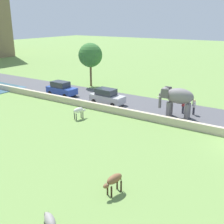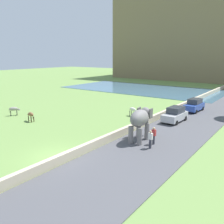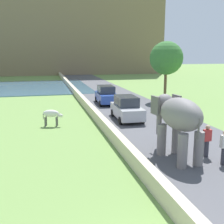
% 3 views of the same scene
% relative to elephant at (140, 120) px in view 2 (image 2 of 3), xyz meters
% --- Properties ---
extents(ground_plane, '(220.00, 220.00, 0.00)m').
position_rel_elephant_xyz_m(ground_plane, '(-3.40, -7.08, -2.04)').
color(ground_plane, '#6B8E47').
extents(road_surface, '(7.00, 120.00, 0.06)m').
position_rel_elephant_xyz_m(road_surface, '(1.60, 12.92, -2.01)').
color(road_surface, '#4C4C51').
rests_on(road_surface, ground).
extents(barrier_wall, '(0.40, 110.00, 0.73)m').
position_rel_elephant_xyz_m(barrier_wall, '(-2.20, 10.92, -1.67)').
color(barrier_wall, beige).
rests_on(barrier_wall, ground).
extents(lake, '(36.00, 18.00, 0.08)m').
position_rel_elephant_xyz_m(lake, '(-17.40, 31.26, -2.00)').
color(lake, '#426B84').
rests_on(lake, ground).
extents(hill_distant, '(64.00, 28.00, 26.71)m').
position_rel_elephant_xyz_m(hill_distant, '(-9.40, 66.49, 11.32)').
color(hill_distant, '#7F6B4C').
rests_on(hill_distant, ground).
extents(elephant, '(1.71, 3.54, 2.99)m').
position_rel_elephant_xyz_m(elephant, '(0.00, 0.00, 0.00)').
color(elephant, slate).
rests_on(elephant, ground).
extents(person_beside_elephant, '(0.36, 0.22, 1.63)m').
position_rel_elephant_xyz_m(person_beside_elephant, '(1.49, -0.19, -1.16)').
color(person_beside_elephant, '#33333D').
rests_on(person_beside_elephant, ground).
extents(person_trailing, '(0.36, 0.22, 1.63)m').
position_rel_elephant_xyz_m(person_trailing, '(1.70, -1.23, -1.16)').
color(person_trailing, '#33333D').
rests_on(person_trailing, ground).
extents(car_silver, '(1.90, 4.06, 1.80)m').
position_rel_elephant_xyz_m(car_silver, '(0.03, 8.21, -1.14)').
color(car_silver, '#B7B7BC').
rests_on(car_silver, ground).
extents(car_blue, '(1.91, 4.06, 1.80)m').
position_rel_elephant_xyz_m(car_blue, '(0.03, 15.18, -1.14)').
color(car_blue, '#2D4CA8').
rests_on(car_blue, ground).
extents(cow_brown, '(1.42, 0.65, 1.15)m').
position_rel_elephant_xyz_m(cow_brown, '(-13.95, -1.76, -1.20)').
color(cow_brown, brown).
rests_on(cow_brown, ground).
extents(cow_white, '(1.42, 0.72, 1.15)m').
position_rel_elephant_xyz_m(cow_white, '(-5.49, 7.73, -1.20)').
color(cow_white, silver).
rests_on(cow_white, ground).
extents(cow_grey, '(0.99, 1.36, 1.15)m').
position_rel_elephant_xyz_m(cow_grey, '(-18.26, -1.22, -1.20)').
color(cow_grey, gray).
rests_on(cow_grey, ground).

